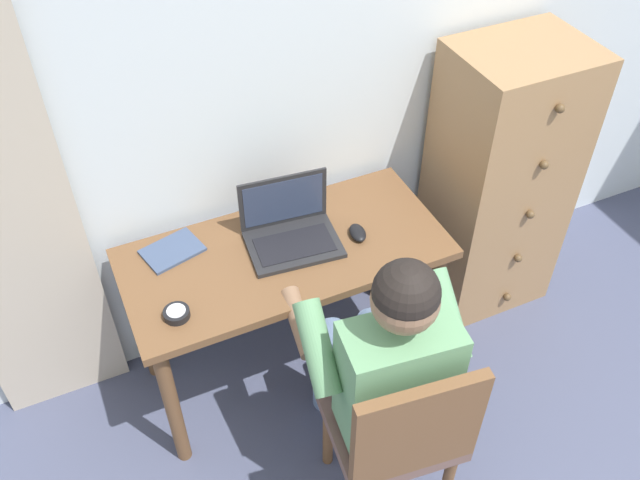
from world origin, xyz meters
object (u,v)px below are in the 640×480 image
object	(u,v)px
person_seated	(382,355)
laptop	(290,229)
computer_mouse	(358,233)
notebook_pad	(172,250)
chair	(399,431)
desk_clock	(177,313)
desk	(286,271)
dresser	(498,183)

from	to	relation	value
person_seated	laptop	world-z (taller)	person_seated
computer_mouse	notebook_pad	distance (m)	0.70
chair	person_seated	world-z (taller)	person_seated
laptop	desk_clock	distance (m)	0.53
notebook_pad	desk	bearing A→B (deg)	-38.10
desk	person_seated	size ratio (longest dim) A/B	1.02
notebook_pad	person_seated	bearing A→B (deg)	-69.44
desk_clock	dresser	bearing A→B (deg)	8.63
person_seated	chair	bearing A→B (deg)	-96.06
dresser	laptop	distance (m)	1.00
desk	laptop	world-z (taller)	laptop
person_seated	dresser	bearing A→B (deg)	34.53
laptop	desk_clock	size ratio (longest dim) A/B	4.04
person_seated	notebook_pad	bearing A→B (deg)	125.10
chair	computer_mouse	xyz separation A→B (m)	(0.18, 0.69, 0.24)
person_seated	desk	bearing A→B (deg)	102.37
computer_mouse	desk_clock	world-z (taller)	computer_mouse
person_seated	notebook_pad	size ratio (longest dim) A/B	5.69
dresser	computer_mouse	bearing A→B (deg)	-170.78
person_seated	desk_clock	distance (m)	0.70
laptop	desk	bearing A→B (deg)	-133.01
desk	notebook_pad	world-z (taller)	notebook_pad
dresser	computer_mouse	world-z (taller)	dresser
computer_mouse	desk_clock	bearing A→B (deg)	-162.59
chair	desk_clock	bearing A→B (deg)	133.50
person_seated	computer_mouse	bearing A→B (deg)	72.09
person_seated	notebook_pad	distance (m)	0.87
desk	laptop	distance (m)	0.18
chair	desk_clock	world-z (taller)	chair
chair	computer_mouse	size ratio (longest dim) A/B	8.76
dresser	computer_mouse	xyz separation A→B (m)	(-0.75, -0.12, 0.10)
laptop	computer_mouse	size ratio (longest dim) A/B	3.63
desk	computer_mouse	size ratio (longest dim) A/B	12.13
desk	chair	world-z (taller)	chair
laptop	computer_mouse	world-z (taller)	laptop
dresser	chair	world-z (taller)	dresser
person_seated	laptop	distance (m)	0.61
desk	laptop	size ratio (longest dim) A/B	3.34
dresser	desk_clock	size ratio (longest dim) A/B	14.16
dresser	notebook_pad	world-z (taller)	dresser
dresser	desk_clock	xyz separation A→B (m)	(-1.49, -0.23, 0.10)
computer_mouse	desk	bearing A→B (deg)	-179.00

